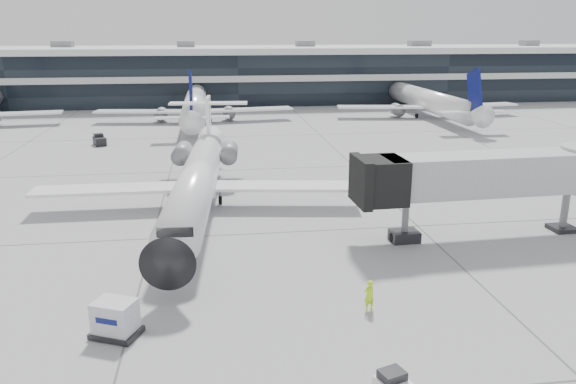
{
  "coord_description": "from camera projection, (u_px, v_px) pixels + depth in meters",
  "views": [
    {
      "loc": [
        -5.47,
        -39.03,
        14.51
      ],
      "look_at": [
        0.16,
        1.81,
        2.6
      ],
      "focal_mm": 35.0,
      "sensor_mm": 36.0,
      "label": 1
    }
  ],
  "objects": [
    {
      "name": "bg_jet_right",
      "position": [
        426.0,
        116.0,
        98.43
      ],
      "size": [
        32.0,
        40.0,
        9.6
      ],
      "primitive_type": null,
      "color": "white",
      "rests_on": "ground"
    },
    {
      "name": "bg_jet_center",
      "position": [
        196.0,
        121.0,
        93.19
      ],
      "size": [
        32.0,
        40.0,
        9.6
      ],
      "primitive_type": null,
      "color": "white",
      "rests_on": "ground"
    },
    {
      "name": "far_tug",
      "position": [
        99.0,
        140.0,
        73.48
      ],
      "size": [
        2.09,
        2.61,
        1.45
      ],
      "rotation": [
        0.0,
        0.0,
        0.38
      ],
      "color": "black",
      "rests_on": "ground"
    },
    {
      "name": "jet_bridge",
      "position": [
        502.0,
        174.0,
        40.09
      ],
      "size": [
        19.73,
        4.67,
        6.34
      ],
      "rotation": [
        0.0,
        0.0,
        0.04
      ],
      "color": "#BABDBF",
      "rests_on": "ground"
    },
    {
      "name": "traffic_cone",
      "position": [
        205.0,
        185.0,
        53.71
      ],
      "size": [
        0.48,
        0.48,
        0.59
      ],
      "rotation": [
        0.0,
        0.0,
        -0.22
      ],
      "color": "orange",
      "rests_on": "ground"
    },
    {
      "name": "ground",
      "position": [
        289.0,
        232.0,
        41.89
      ],
      "size": [
        220.0,
        220.0,
        0.0
      ],
      "primitive_type": "plane",
      "color": "gray",
      "rests_on": "ground"
    },
    {
      "name": "regional_jet",
      "position": [
        198.0,
        178.0,
        46.64
      ],
      "size": [
        27.27,
        34.07,
        7.86
      ],
      "rotation": [
        0.0,
        0.0,
        -0.07
      ],
      "color": "white",
      "rests_on": "ground"
    },
    {
      "name": "cargo_uld",
      "position": [
        115.0,
        319.0,
        27.44
      ],
      "size": [
        2.71,
        2.42,
        1.82
      ],
      "rotation": [
        0.0,
        0.0,
        -0.43
      ],
      "color": "black",
      "rests_on": "ground"
    },
    {
      "name": "terminal",
      "position": [
        236.0,
        77.0,
        118.55
      ],
      "size": [
        170.0,
        22.0,
        10.0
      ],
      "primitive_type": "cube",
      "color": "black",
      "rests_on": "ground"
    },
    {
      "name": "ramp_worker",
      "position": [
        369.0,
        295.0,
        30.01
      ],
      "size": [
        0.73,
        0.6,
        1.73
      ],
      "primitive_type": "imported",
      "rotation": [
        0.0,
        0.0,
        3.48
      ],
      "color": "#C4FF1A",
      "rests_on": "ground"
    }
  ]
}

